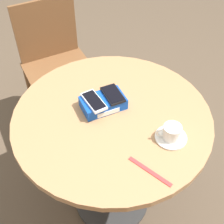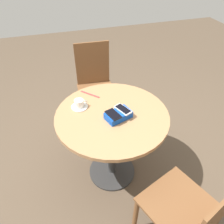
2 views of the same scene
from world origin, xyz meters
name	(u,v)px [view 1 (image 1 of 2)]	position (x,y,z in m)	size (l,w,h in m)	color
ground_plane	(112,199)	(0.00, 0.00, 0.00)	(8.00, 8.00, 0.00)	brown
round_table	(112,136)	(0.00, 0.00, 0.59)	(0.87, 0.87, 0.73)	#2D2D2D
phone_box	(103,103)	(-0.03, 0.05, 0.76)	(0.22, 0.17, 0.05)	#0F42AD
phone_white	(94,101)	(-0.07, 0.04, 0.79)	(0.11, 0.15, 0.01)	silver
phone_black	(113,94)	(0.01, 0.07, 0.79)	(0.11, 0.14, 0.01)	black
saucer	(171,137)	(0.22, -0.16, 0.73)	(0.13, 0.13, 0.01)	silver
coffee_cup	(171,132)	(0.22, -0.16, 0.77)	(0.10, 0.07, 0.06)	silver
lanyard_strap	(150,171)	(0.10, -0.30, 0.73)	(0.19, 0.02, 0.00)	red
chair_far_side	(57,66)	(-0.27, 0.74, 0.46)	(0.54, 0.54, 0.86)	brown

